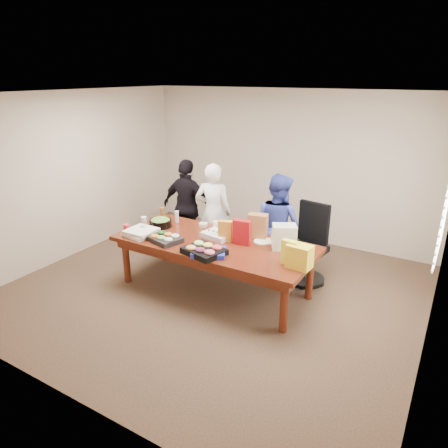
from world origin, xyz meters
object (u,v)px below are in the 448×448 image
Objects in this scene: sheet_cake at (218,235)px; salad_bowl at (160,223)px; person_center at (213,213)px; office_chair at (307,247)px; conference_table at (214,266)px; person_right at (278,226)px.

sheet_cake is 0.98m from salad_bowl.
office_chair is at bearing 165.75° from person_center.
sheet_cake is at bearing 103.80° from conference_table.
person_right is (1.12, 0.01, -0.02)m from person_center.
sheet_cake is at bearing 68.52° from person_right.
office_chair is at bearing -164.63° from person_right.
person_right is 0.96m from sheet_cake.
person_right is at bearing 166.20° from person_center.
office_chair is 1.33m from sheet_cake.
sheet_cake is 1.21× the size of salad_bowl.
person_right is at bearing -172.82° from office_chair.
conference_table is at bearing -65.87° from sheet_cake.
salad_bowl is at bearing 47.31° from person_center.
person_center reaches higher than conference_table.
person_center reaches higher than person_right.
salad_bowl is at bearing -150.14° from office_chair.
person_right is at bearing 62.42° from sheet_cake.
sheet_cake is (-0.04, 0.15, 0.41)m from conference_table.
person_center reaches higher than salad_bowl.
conference_table is 1.10m from salad_bowl.
office_chair is 0.71× the size of person_right.
salad_bowl is at bearing 44.12° from person_right.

